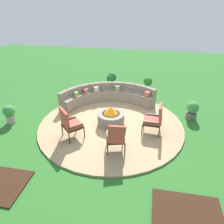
# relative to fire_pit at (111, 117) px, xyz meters

# --- Properties ---
(ground_plane) EXTENTS (24.00, 24.00, 0.00)m
(ground_plane) POSITION_rel_fire_pit_xyz_m (0.00, 0.00, -0.34)
(ground_plane) COLOR #2D6B28
(patio_circle) EXTENTS (5.17, 5.17, 0.06)m
(patio_circle) POSITION_rel_fire_pit_xyz_m (0.00, 0.00, -0.31)
(patio_circle) COLOR tan
(patio_circle) RESTS_ON ground_plane
(mulch_bed_right) EXTENTS (1.52, 1.16, 0.04)m
(mulch_bed_right) POSITION_rel_fire_pit_xyz_m (2.33, -3.28, -0.32)
(mulch_bed_right) COLOR #382114
(mulch_bed_right) RESTS_ON ground_plane
(fire_pit) EXTENTS (0.96, 0.96, 0.72)m
(fire_pit) POSITION_rel_fire_pit_xyz_m (0.00, 0.00, 0.00)
(fire_pit) COLOR gray
(fire_pit) RESTS_ON patio_circle
(curved_stone_bench) EXTENTS (3.77, 1.87, 0.78)m
(curved_stone_bench) POSITION_rel_fire_pit_xyz_m (-0.48, 1.65, 0.04)
(curved_stone_bench) COLOR gray
(curved_stone_bench) RESTS_ON patio_circle
(lounge_chair_front_left) EXTENTS (0.82, 0.83, 1.10)m
(lounge_chair_front_left) POSITION_rel_fire_pit_xyz_m (-1.14, -1.05, 0.28)
(lounge_chair_front_left) COLOR #2D2319
(lounge_chair_front_left) RESTS_ON patio_circle
(lounge_chair_front_right) EXTENTS (0.66, 0.70, 1.01)m
(lounge_chair_front_right) POSITION_rel_fire_pit_xyz_m (0.43, -1.48, 0.25)
(lounge_chair_front_right) COLOR #2D2319
(lounge_chair_front_right) RESTS_ON patio_circle
(lounge_chair_back_left) EXTENTS (0.65, 0.61, 1.05)m
(lounge_chair_back_left) POSITION_rel_fire_pit_xyz_m (1.53, -0.26, 0.27)
(lounge_chair_back_left) COLOR #2D2319
(lounge_chair_back_left) RESTS_ON patio_circle
(potted_plant_0) EXTENTS (0.42, 0.42, 0.70)m
(potted_plant_0) POSITION_rel_fire_pit_xyz_m (-3.67, -0.48, 0.06)
(potted_plant_0) COLOR #A89E8E
(potted_plant_0) RESTS_ON ground_plane
(potted_plant_1) EXTENTS (0.46, 0.46, 0.67)m
(potted_plant_1) POSITION_rel_fire_pit_xyz_m (-0.70, 3.82, 0.04)
(potted_plant_1) COLOR #605B56
(potted_plant_1) RESTS_ON ground_plane
(potted_plant_2) EXTENTS (0.44, 0.44, 0.71)m
(potted_plant_2) POSITION_rel_fire_pit_xyz_m (2.91, 1.03, 0.03)
(potted_plant_2) COLOR #605B56
(potted_plant_2) RESTS_ON ground_plane
(potted_plant_3) EXTENTS (0.42, 0.42, 0.62)m
(potted_plant_3) POSITION_rel_fire_pit_xyz_m (1.15, 3.67, 0.01)
(potted_plant_3) COLOR #A89E8E
(potted_plant_3) RESTS_ON ground_plane
(potted_plant_4) EXTENTS (0.37, 0.37, 0.60)m
(potted_plant_4) POSITION_rel_fire_pit_xyz_m (-0.75, 3.67, 0.00)
(potted_plant_4) COLOR brown
(potted_plant_4) RESTS_ON ground_plane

